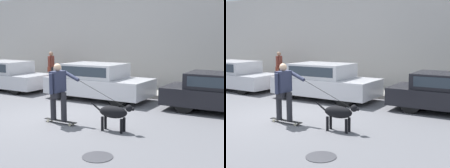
{
  "view_description": "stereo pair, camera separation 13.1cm",
  "coord_description": "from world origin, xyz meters",
  "views": [
    {
      "loc": [
        5.65,
        -6.98,
        2.27
      ],
      "look_at": [
        1.31,
        1.05,
        0.95
      ],
      "focal_mm": 50.0,
      "sensor_mm": 36.0,
      "label": 1
    },
    {
      "loc": [
        5.77,
        -6.91,
        2.27
      ],
      "look_at": [
        1.31,
        1.05,
        0.95
      ],
      "focal_mm": 50.0,
      "sensor_mm": 36.0,
      "label": 2
    }
  ],
  "objects": [
    {
      "name": "ground_plane",
      "position": [
        0.0,
        0.0,
        0.0
      ],
      "size": [
        36.0,
        36.0,
        0.0
      ],
      "primitive_type": "plane",
      "color": "slate"
    },
    {
      "name": "back_wall",
      "position": [
        0.0,
        6.22,
        2.21
      ],
      "size": [
        32.0,
        0.3,
        4.42
      ],
      "color": "#B2ADA8",
      "rests_on": "ground_plane"
    },
    {
      "name": "sidewalk_curb",
      "position": [
        0.0,
        5.06,
        0.07
      ],
      "size": [
        30.0,
        1.98,
        0.15
      ],
      "color": "gray",
      "rests_on": "ground_plane"
    },
    {
      "name": "parked_car_0",
      "position": [
        -5.13,
        3.05,
        0.62
      ],
      "size": [
        4.11,
        1.87,
        1.28
      ],
      "rotation": [
        0.0,
        0.0,
        -0.04
      ],
      "color": "black",
      "rests_on": "ground_plane"
    },
    {
      "name": "parked_car_1",
      "position": [
        -0.38,
        3.05,
        0.67
      ],
      "size": [
        4.02,
        1.88,
        1.36
      ],
      "rotation": [
        0.0,
        0.0,
        -0.02
      ],
      "color": "black",
      "rests_on": "ground_plane"
    },
    {
      "name": "dog",
      "position": [
        2.13,
        -0.36,
        0.47
      ],
      "size": [
        1.19,
        0.33,
        0.71
      ],
      "rotation": [
        0.0,
        0.0,
        0.03
      ],
      "color": "black",
      "rests_on": "ground_plane"
    },
    {
      "name": "skateboarder",
      "position": [
        0.47,
        -0.42,
        0.92
      ],
      "size": [
        2.55,
        0.64,
        1.63
      ],
      "rotation": [
        0.0,
        0.0,
        -0.04
      ],
      "color": "beige",
      "rests_on": "ground_plane"
    },
    {
      "name": "pedestrian_with_bag",
      "position": [
        -4.39,
        5.2,
        0.98
      ],
      "size": [
        0.28,
        0.61,
        1.5
      ],
      "rotation": [
        0.0,
        0.0,
        3.41
      ],
      "color": "#28282D",
      "rests_on": "sidewalk_curb"
    },
    {
      "name": "manhole_cover",
      "position": [
        2.66,
        -2.03,
        0.01
      ],
      "size": [
        0.61,
        0.61,
        0.01
      ],
      "color": "#38383D",
      "rests_on": "ground_plane"
    },
    {
      "name": "fire_hydrant",
      "position": [
        -2.61,
        3.82,
        0.39
      ],
      "size": [
        0.18,
        0.18,
        0.75
      ],
      "color": "red",
      "rests_on": "ground_plane"
    }
  ]
}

